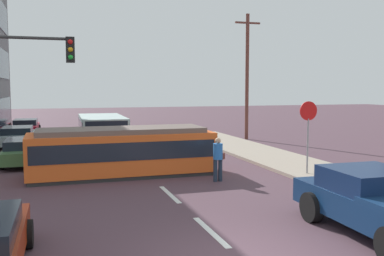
{
  "coord_description": "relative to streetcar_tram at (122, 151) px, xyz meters",
  "views": [
    {
      "loc": [
        -3.64,
        -7.99,
        3.57
      ],
      "look_at": [
        1.39,
        7.91,
        2.03
      ],
      "focal_mm": 41.18,
      "sensor_mm": 36.0,
      "label": 1
    }
  ],
  "objects": [
    {
      "name": "ground_plane",
      "position": [
        1.03,
        0.24,
        -1.0
      ],
      "size": [
        120.0,
        120.0,
        0.0
      ],
      "primitive_type": "plane",
      "color": "#4F3742"
    },
    {
      "name": "sidewalk_curb_right",
      "position": [
        7.83,
        -3.76,
        -0.93
      ],
      "size": [
        3.2,
        36.0,
        0.14
      ],
      "primitive_type": "cube",
      "color": "gray",
      "rests_on": "ground"
    },
    {
      "name": "lane_stripe_1",
      "position": [
        1.03,
        -7.76,
        -0.99
      ],
      "size": [
        0.16,
        2.4,
        0.01
      ],
      "primitive_type": "cube",
      "color": "silver",
      "rests_on": "ground"
    },
    {
      "name": "lane_stripe_2",
      "position": [
        1.03,
        -3.76,
        -0.99
      ],
      "size": [
        0.16,
        2.4,
        0.01
      ],
      "primitive_type": "cube",
      "color": "silver",
      "rests_on": "ground"
    },
    {
      "name": "lane_stripe_3",
      "position": [
        1.03,
        6.0,
        -0.99
      ],
      "size": [
        0.16,
        2.4,
        0.01
      ],
      "primitive_type": "cube",
      "color": "silver",
      "rests_on": "ground"
    },
    {
      "name": "lane_stripe_4",
      "position": [
        1.03,
        12.0,
        -0.99
      ],
      "size": [
        0.16,
        2.4,
        0.01
      ],
      "primitive_type": "cube",
      "color": "silver",
      "rests_on": "ground"
    },
    {
      "name": "streetcar_tram",
      "position": [
        0.0,
        0.0,
        0.0
      ],
      "size": [
        7.38,
        2.58,
        1.94
      ],
      "color": "orange",
      "rests_on": "ground"
    },
    {
      "name": "city_bus",
      "position": [
        0.14,
        8.81,
        0.07
      ],
      "size": [
        2.63,
        5.95,
        1.86
      ],
      "color": "#A3BBB8",
      "rests_on": "ground"
    },
    {
      "name": "pedestrian_crossing",
      "position": [
        3.3,
        -2.31,
        -0.06
      ],
      "size": [
        0.51,
        0.36,
        1.67
      ],
      "color": "#212D3E",
      "rests_on": "ground"
    },
    {
      "name": "pickup_truck_parked",
      "position": [
        4.83,
        -9.3,
        -0.2
      ],
      "size": [
        2.37,
        5.04,
        1.55
      ],
      "color": "#0F284D",
      "rests_on": "ground"
    },
    {
      "name": "parked_sedan_mid",
      "position": [
        -3.89,
        3.96,
        -0.37
      ],
      "size": [
        2.11,
        4.33,
        1.19
      ],
      "color": "#3C6337",
      "rests_on": "ground"
    },
    {
      "name": "parked_sedan_far",
      "position": [
        -4.72,
        10.8,
        -0.37
      ],
      "size": [
        2.08,
        4.55,
        1.19
      ],
      "color": "#B3C5C4",
      "rests_on": "ground"
    },
    {
      "name": "parked_sedan_furthest",
      "position": [
        -4.61,
        17.36,
        -0.38
      ],
      "size": [
        2.03,
        4.22,
        1.19
      ],
      "color": "#A10D20",
      "rests_on": "ground"
    },
    {
      "name": "stop_sign",
      "position": [
        7.02,
        -2.57,
        1.2
      ],
      "size": [
        0.76,
        0.07,
        2.88
      ],
      "color": "gray",
      "rests_on": "sidewalk_curb_right"
    },
    {
      "name": "traffic_light_mast",
      "position": [
        -3.78,
        -2.49,
        2.76
      ],
      "size": [
        3.2,
        0.33,
        5.36
      ],
      "color": "#333333",
      "rests_on": "ground"
    },
    {
      "name": "utility_pole_mid",
      "position": [
        10.06,
        9.86,
        3.43
      ],
      "size": [
        1.8,
        0.24,
        8.5
      ],
      "color": "brown",
      "rests_on": "ground"
    }
  ]
}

